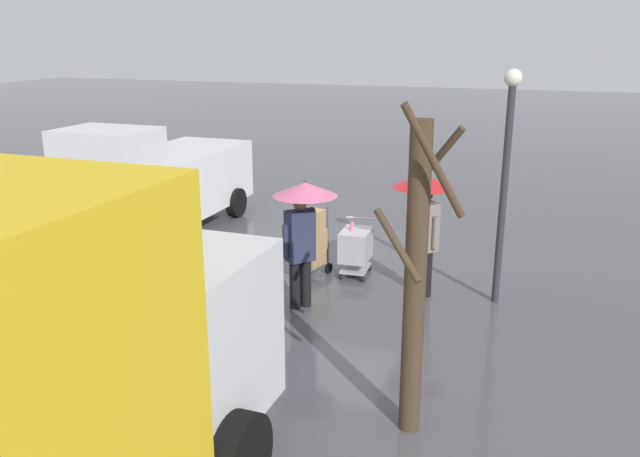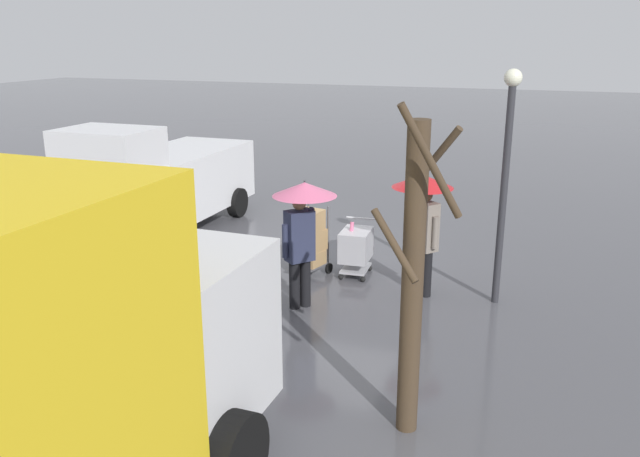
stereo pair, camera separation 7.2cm
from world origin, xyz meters
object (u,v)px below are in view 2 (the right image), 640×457
shopping_cart_vendor (356,246)px  hand_dolly_boxes (310,240)px  pedestrian_pink_side (302,215)px  bare_tree_near (413,276)px  street_lamp (506,164)px  pedestrian_black_side (423,206)px  cargo_van_parked_right (159,183)px

shopping_cart_vendor → hand_dolly_boxes: hand_dolly_boxes is taller
hand_dolly_boxes → pedestrian_pink_side: bearing=106.4°
shopping_cart_vendor → bare_tree_near: 5.16m
shopping_cart_vendor → street_lamp: (-2.60, 0.41, 1.80)m
hand_dolly_boxes → pedestrian_black_side: pedestrian_black_side is taller
street_lamp → bare_tree_near: bearing=81.9°
pedestrian_black_side → street_lamp: 1.51m
pedestrian_black_side → bare_tree_near: bearing=99.6°
bare_tree_near → hand_dolly_boxes: bearing=-56.6°
hand_dolly_boxes → cargo_van_parked_right: bearing=-18.6°
pedestrian_pink_side → bare_tree_near: size_ratio=0.57×
shopping_cart_vendor → hand_dolly_boxes: bearing=20.8°
pedestrian_black_side → street_lamp: street_lamp is taller
pedestrian_pink_side → bare_tree_near: 3.76m
hand_dolly_boxes → bare_tree_near: size_ratio=0.35×
shopping_cart_vendor → cargo_van_parked_right: bearing=-12.4°
cargo_van_parked_right → hand_dolly_boxes: bearing=161.4°
shopping_cart_vendor → bare_tree_near: bearing=113.7°
pedestrian_pink_side → street_lamp: bearing=-156.8°
street_lamp → shopping_cart_vendor: bearing=-9.0°
cargo_van_parked_right → pedestrian_pink_side: 5.34m
cargo_van_parked_right → pedestrian_black_side: 6.46m
cargo_van_parked_right → hand_dolly_boxes: (-4.14, 1.39, -0.47)m
cargo_van_parked_right → bare_tree_near: size_ratio=1.42×
shopping_cart_vendor → pedestrian_black_side: bearing=160.6°
cargo_van_parked_right → street_lamp: street_lamp is taller
shopping_cart_vendor → pedestrian_pink_side: (0.40, 1.70, 1.02)m
shopping_cart_vendor → street_lamp: street_lamp is taller
shopping_cart_vendor → hand_dolly_boxes: (0.81, 0.31, 0.14)m
hand_dolly_boxes → pedestrian_pink_side: size_ratio=0.61×
pedestrian_black_side → cargo_van_parked_right: bearing=-13.9°
shopping_cart_vendor → street_lamp: size_ratio=0.27×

